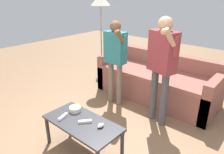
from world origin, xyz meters
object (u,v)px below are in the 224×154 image
object	(u,v)px
coffee_table	(82,126)
game_remote_wand_near	(63,117)
game_remote_nunchuk	(101,125)
snack_bowl	(75,109)
game_remote_wand_far	(85,121)
couch	(157,82)
player_left	(115,54)
floor_lamp	(101,5)
player_right	(162,60)

from	to	relation	value
coffee_table	game_remote_wand_near	size ratio (longest dim) A/B	6.20
coffee_table	game_remote_nunchuk	size ratio (longest dim) A/B	10.90
snack_bowl	coffee_table	bearing A→B (deg)	-23.47
coffee_table	snack_bowl	xyz separation A→B (m)	(-0.25, 0.11, 0.09)
game_remote_nunchuk	game_remote_wand_far	distance (m)	0.21
couch	player_left	bearing A→B (deg)	-123.20
coffee_table	game_remote_wand_near	world-z (taller)	game_remote_wand_near
floor_lamp	game_remote_wand_near	world-z (taller)	floor_lamp
couch	player_left	xyz separation A→B (m)	(-0.44, -0.67, 0.59)
snack_bowl	game_remote_wand_far	world-z (taller)	snack_bowl
player_left	game_remote_wand_near	bearing A→B (deg)	-79.26
snack_bowl	player_right	xyz separation A→B (m)	(0.61, 1.05, 0.53)
coffee_table	floor_lamp	world-z (taller)	floor_lamp
couch	snack_bowl	xyz separation A→B (m)	(-0.20, -1.75, 0.14)
game_remote_wand_far	coffee_table	bearing A→B (deg)	-160.19
coffee_table	player_right	xyz separation A→B (m)	(0.37, 1.15, 0.62)
coffee_table	snack_bowl	bearing A→B (deg)	156.53
coffee_table	floor_lamp	bearing A→B (deg)	127.20
coffee_table	player_left	distance (m)	1.39
coffee_table	player_right	size ratio (longest dim) A/B	0.62
player_right	couch	bearing A→B (deg)	120.54
game_remote_nunchuk	game_remote_wand_far	world-z (taller)	game_remote_nunchuk
player_left	game_remote_wand_far	world-z (taller)	player_left
game_remote_wand_near	floor_lamp	bearing A→B (deg)	120.61
coffee_table	player_right	bearing A→B (deg)	72.30
snack_bowl	player_left	world-z (taller)	player_left
couch	player_left	world-z (taller)	player_left
player_left	snack_bowl	bearing A→B (deg)	-77.62
player_right	game_remote_wand_far	bearing A→B (deg)	-106.20
game_remote_wand_near	player_right	bearing A→B (deg)	63.93
couch	game_remote_wand_far	size ratio (longest dim) A/B	15.16
game_remote_wand_far	game_remote_wand_near	bearing A→B (deg)	-159.37
snack_bowl	player_left	bearing A→B (deg)	102.38
floor_lamp	coffee_table	bearing A→B (deg)	-52.80
couch	coffee_table	distance (m)	1.86
player_right	player_left	bearing A→B (deg)	177.86
couch	game_remote_nunchuk	world-z (taller)	couch
player_right	game_remote_wand_near	distance (m)	1.49
game_remote_wand_near	game_remote_wand_far	distance (m)	0.30
game_remote_nunchuk	floor_lamp	bearing A→B (deg)	132.90
coffee_table	game_remote_wand_near	bearing A→B (deg)	-159.25
game_remote_nunchuk	player_left	xyz separation A→B (m)	(-0.72, 1.12, 0.46)
snack_bowl	game_remote_wand_near	size ratio (longest dim) A/B	0.98
floor_lamp	snack_bowl	bearing A→B (deg)	-56.61
game_remote_nunchuk	floor_lamp	xyz separation A→B (m)	(-1.58, 1.70, 1.14)
player_left	player_right	world-z (taller)	player_right
player_left	game_remote_wand_near	xyz separation A→B (m)	(0.24, -1.28, -0.46)
game_remote_nunchuk	player_right	world-z (taller)	player_right
snack_bowl	game_remote_nunchuk	distance (m)	0.49
couch	coffee_table	size ratio (longest dim) A/B	2.23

